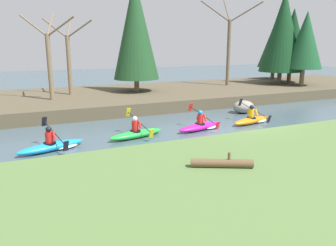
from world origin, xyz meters
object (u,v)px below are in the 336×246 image
Objects in this scene: kayaker_lead at (253,120)px; driftwood_log at (222,163)px; kayaker_far_back at (54,145)px; kayaker_middle at (202,126)px; kayaker_trailing at (137,133)px; boulder_midstream at (243,107)px.

kayaker_lead is 1.68× the size of driftwood_log.
kayaker_lead reaches higher than driftwood_log.
kayaker_far_back is at bearing 150.39° from driftwood_log.
kayaker_trailing is (-3.42, -0.03, 0.02)m from kayaker_middle.
kayaker_far_back reaches higher than boulder_midstream.
kayaker_middle is 7.08m from driftwood_log.
driftwood_log is at bearing -148.09° from kayaker_lead.
driftwood_log is at bearing -74.66° from kayaker_far_back.
driftwood_log is at bearing -129.30° from kayaker_middle.
kayaker_middle is at bearing 167.65° from kayaker_lead.
boulder_midstream is 0.83× the size of driftwood_log.
boulder_midstream is (1.18, 2.43, 0.19)m from kayaker_lead.
kayaker_middle is 5.03m from boulder_midstream.
kayaker_trailing is at bearing 120.20° from driftwood_log.
boulder_midstream is (11.35, 2.90, 0.19)m from kayaker_far_back.
driftwood_log is (-7.41, -8.87, 0.50)m from boulder_midstream.
kayaker_lead is 8.99m from driftwood_log.
kayaker_middle is at bearing -13.21° from kayaker_trailing.
boulder_midstream is at bearing 77.06° from driftwood_log.
driftwood_log is (0.36, -6.32, 0.66)m from kayaker_trailing.
boulder_midstream is (7.77, 2.55, 0.16)m from kayaker_trailing.
driftwood_log is (-3.07, -6.35, 0.68)m from kayaker_middle.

